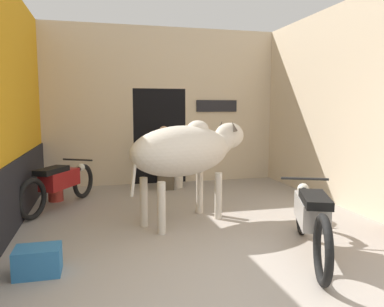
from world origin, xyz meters
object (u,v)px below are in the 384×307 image
object	(u,v)px
motorcycle_near	(311,216)
plastic_stool	(177,176)
motorcycle_far	(60,182)
bucket	(56,194)
cow	(188,150)
shopkeeper_seated	(164,156)
crate	(38,261)

from	to	relation	value
motorcycle_near	plastic_stool	world-z (taller)	motorcycle_near
motorcycle_far	bucket	xyz separation A→B (m)	(-0.13, 0.50, -0.30)
plastic_stool	cow	bearing A→B (deg)	-98.09
cow	motorcycle_near	distance (m)	1.98
shopkeeper_seated	bucket	xyz separation A→B (m)	(-2.06, -0.52, -0.54)
bucket	motorcycle_far	bearing A→B (deg)	-75.53
shopkeeper_seated	plastic_stool	world-z (taller)	shopkeeper_seated
shopkeeper_seated	crate	bearing A→B (deg)	-117.97
motorcycle_far	crate	xyz separation A→B (m)	(0.01, -2.61, -0.29)
cow	motorcycle_near	xyz separation A→B (m)	(1.04, -1.58, -0.59)
motorcycle_near	bucket	bearing A→B (deg)	132.50
shopkeeper_seated	plastic_stool	xyz separation A→B (m)	(0.27, 0.06, -0.42)
crate	plastic_stool	bearing A→B (deg)	59.19
cow	bucket	world-z (taller)	cow
shopkeeper_seated	cow	bearing A→B (deg)	-91.43
shopkeeper_seated	plastic_stool	bearing A→B (deg)	12.79
motorcycle_near	crate	distance (m)	2.93
motorcycle_near	crate	xyz separation A→B (m)	(-2.90, 0.22, -0.31)
plastic_stool	bucket	xyz separation A→B (m)	(-2.34, -0.58, -0.12)
cow	crate	world-z (taller)	cow
motorcycle_far	bucket	size ratio (longest dim) A/B	7.01
shopkeeper_seated	bucket	distance (m)	2.20
crate	cow	bearing A→B (deg)	36.12
cow	motorcycle_far	world-z (taller)	cow
cow	bucket	xyz separation A→B (m)	(-2.01, 1.74, -0.92)
cow	bucket	bearing A→B (deg)	139.05
cow	crate	xyz separation A→B (m)	(-1.87, -1.36, -0.91)
motorcycle_far	plastic_stool	size ratio (longest dim) A/B	3.84
motorcycle_far	crate	distance (m)	2.62
motorcycle_far	plastic_stool	bearing A→B (deg)	25.93
motorcycle_near	bucket	world-z (taller)	motorcycle_near
bucket	plastic_stool	bearing A→B (deg)	13.89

